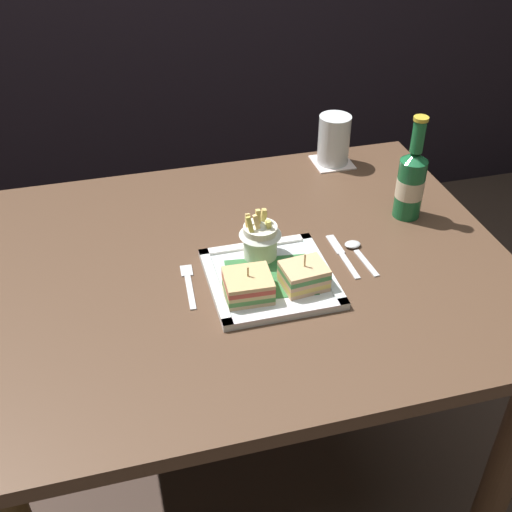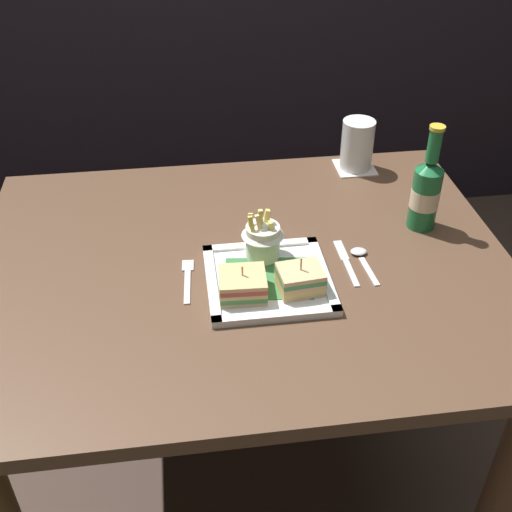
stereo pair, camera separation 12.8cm
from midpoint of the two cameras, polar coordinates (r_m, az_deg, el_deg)
The scene contains 12 objects.
ground_plane at distance 1.90m, azimuth -2.96°, elevation -19.72°, with size 6.00×6.00×0.00m, color #45342C.
dining_table at distance 1.42m, azimuth -3.75°, elevation -5.20°, with size 1.13×0.88×0.77m.
square_plate at distance 1.27m, azimuth -1.59°, elevation -2.16°, with size 0.25×0.25×0.02m.
sandwich_half_left at distance 1.22m, azimuth -3.73°, elevation -2.78°, with size 0.09×0.09×0.07m.
sandwich_half_right at distance 1.24m, azimuth 1.38°, elevation -1.91°, with size 0.09×0.08×0.08m.
fries_cup at distance 1.30m, azimuth -2.44°, elevation 1.78°, with size 0.09×0.09×0.11m.
beer_bottle at distance 1.46m, azimuth 11.31°, elevation 6.51°, with size 0.06×0.06×0.24m.
drink_coaster at distance 1.71m, azimuth 4.70°, elevation 8.31°, with size 0.10×0.10×0.00m, color silver.
water_glass at distance 1.68m, azimuth 4.79°, elevation 10.02°, with size 0.08×0.08×0.13m.
fork at distance 1.29m, azimuth -8.90°, elevation -2.55°, with size 0.03×0.14×0.00m.
knife at distance 1.35m, azimuth 5.03°, elevation 0.08°, with size 0.02×0.16×0.00m.
spoon at distance 1.37m, azimuth 6.34°, elevation 0.53°, with size 0.04×0.13×0.01m.
Camera 1 is at (-0.25, -1.04, 1.57)m, focal length 44.59 mm.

